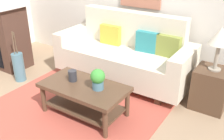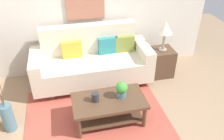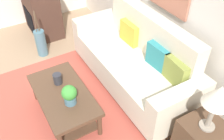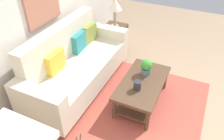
{
  "view_description": "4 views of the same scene",
  "coord_description": "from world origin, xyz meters",
  "px_view_note": "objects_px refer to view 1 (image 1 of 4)",
  "views": [
    {
      "loc": [
        2.01,
        -1.69,
        2.0
      ],
      "look_at": [
        0.37,
        0.84,
        0.55
      ],
      "focal_mm": 41.19,
      "sensor_mm": 36.0,
      "label": 1
    },
    {
      "loc": [
        -0.38,
        -2.14,
        2.71
      ],
      "look_at": [
        0.33,
        0.89,
        0.68
      ],
      "focal_mm": 37.45,
      "sensor_mm": 36.0,
      "label": 2
    },
    {
      "loc": [
        2.34,
        -0.06,
        2.64
      ],
      "look_at": [
        0.26,
        1.15,
        0.58
      ],
      "focal_mm": 39.6,
      "sensor_mm": 36.0,
      "label": 3
    },
    {
      "loc": [
        -2.34,
        -0.18,
        2.55
      ],
      "look_at": [
        0.08,
        0.95,
        0.57
      ],
      "focal_mm": 35.46,
      "sensor_mm": 36.0,
      "label": 4
    }
  ],
  "objects_px": {
    "table_lamp": "(220,38)",
    "fireplace": "(2,34)",
    "throw_pillow_olive": "(169,46)",
    "couch": "(124,55)",
    "floor_vase": "(19,67)",
    "tabletop_vase": "(73,76)",
    "side_table": "(211,88)",
    "throw_pillow_mustard": "(111,34)",
    "throw_pillow_teal": "(148,42)",
    "coffee_table": "(84,93)",
    "potted_plant_tabletop": "(98,79)"
  },
  "relations": [
    {
      "from": "couch",
      "to": "tabletop_vase",
      "type": "xyz_separation_m",
      "value": [
        -0.12,
        -1.11,
        0.07
      ]
    },
    {
      "from": "couch",
      "to": "tabletop_vase",
      "type": "distance_m",
      "value": 1.12
    },
    {
      "from": "couch",
      "to": "throw_pillow_teal",
      "type": "relative_size",
      "value": 6.05
    },
    {
      "from": "coffee_table",
      "to": "throw_pillow_olive",
      "type": "bearing_deg",
      "value": 64.62
    },
    {
      "from": "throw_pillow_olive",
      "to": "potted_plant_tabletop",
      "type": "relative_size",
      "value": 1.37
    },
    {
      "from": "throw_pillow_teal",
      "to": "table_lamp",
      "type": "distance_m",
      "value": 1.11
    },
    {
      "from": "coffee_table",
      "to": "side_table",
      "type": "distance_m",
      "value": 1.69
    },
    {
      "from": "coffee_table",
      "to": "table_lamp",
      "type": "xyz_separation_m",
      "value": [
        1.31,
        1.06,
        0.68
      ]
    },
    {
      "from": "couch",
      "to": "throw_pillow_olive",
      "type": "relative_size",
      "value": 6.05
    },
    {
      "from": "throw_pillow_olive",
      "to": "fireplace",
      "type": "xyz_separation_m",
      "value": [
        -2.81,
        -0.81,
        -0.09
      ]
    },
    {
      "from": "throw_pillow_olive",
      "to": "floor_vase",
      "type": "relative_size",
      "value": 0.77
    },
    {
      "from": "floor_vase",
      "to": "table_lamp",
      "type": "bearing_deg",
      "value": 17.68
    },
    {
      "from": "table_lamp",
      "to": "fireplace",
      "type": "distance_m",
      "value": 3.6
    },
    {
      "from": "table_lamp",
      "to": "couch",
      "type": "bearing_deg",
      "value": 177.18
    },
    {
      "from": "potted_plant_tabletop",
      "to": "fireplace",
      "type": "height_order",
      "value": "fireplace"
    },
    {
      "from": "couch",
      "to": "table_lamp",
      "type": "bearing_deg",
      "value": -2.82
    },
    {
      "from": "potted_plant_tabletop",
      "to": "side_table",
      "type": "distance_m",
      "value": 1.55
    },
    {
      "from": "couch",
      "to": "tabletop_vase",
      "type": "relative_size",
      "value": 15.23
    },
    {
      "from": "side_table",
      "to": "fireplace",
      "type": "bearing_deg",
      "value": -170.13
    },
    {
      "from": "fireplace",
      "to": "floor_vase",
      "type": "relative_size",
      "value": 2.47
    },
    {
      "from": "coffee_table",
      "to": "fireplace",
      "type": "distance_m",
      "value": 2.28
    },
    {
      "from": "couch",
      "to": "potted_plant_tabletop",
      "type": "relative_size",
      "value": 8.31
    },
    {
      "from": "couch",
      "to": "tabletop_vase",
      "type": "height_order",
      "value": "couch"
    },
    {
      "from": "floor_vase",
      "to": "throw_pillow_mustard",
      "type": "bearing_deg",
      "value": 45.31
    },
    {
      "from": "side_table",
      "to": "fireplace",
      "type": "height_order",
      "value": "fireplace"
    },
    {
      "from": "throw_pillow_teal",
      "to": "throw_pillow_olive",
      "type": "bearing_deg",
      "value": 0.0
    },
    {
      "from": "throw_pillow_olive",
      "to": "coffee_table",
      "type": "distance_m",
      "value": 1.44
    },
    {
      "from": "fireplace",
      "to": "floor_vase",
      "type": "distance_m",
      "value": 0.85
    },
    {
      "from": "throw_pillow_olive",
      "to": "coffee_table",
      "type": "xyz_separation_m",
      "value": [
        -0.6,
        -1.26,
        -0.37
      ]
    },
    {
      "from": "tabletop_vase",
      "to": "floor_vase",
      "type": "bearing_deg",
      "value": 173.41
    },
    {
      "from": "throw_pillow_teal",
      "to": "table_lamp",
      "type": "relative_size",
      "value": 0.63
    },
    {
      "from": "couch",
      "to": "floor_vase",
      "type": "bearing_deg",
      "value": -145.77
    },
    {
      "from": "throw_pillow_olive",
      "to": "couch",
      "type": "bearing_deg",
      "value": -169.43
    },
    {
      "from": "throw_pillow_olive",
      "to": "tabletop_vase",
      "type": "relative_size",
      "value": 2.52
    },
    {
      "from": "throw_pillow_mustard",
      "to": "throw_pillow_olive",
      "type": "height_order",
      "value": "same"
    },
    {
      "from": "table_lamp",
      "to": "floor_vase",
      "type": "height_order",
      "value": "table_lamp"
    },
    {
      "from": "table_lamp",
      "to": "throw_pillow_teal",
      "type": "bearing_deg",
      "value": 169.52
    },
    {
      "from": "fireplace",
      "to": "floor_vase",
      "type": "height_order",
      "value": "fireplace"
    },
    {
      "from": "couch",
      "to": "potted_plant_tabletop",
      "type": "bearing_deg",
      "value": -75.81
    },
    {
      "from": "throw_pillow_mustard",
      "to": "table_lamp",
      "type": "distance_m",
      "value": 1.77
    },
    {
      "from": "throw_pillow_olive",
      "to": "tabletop_vase",
      "type": "bearing_deg",
      "value": -122.73
    },
    {
      "from": "throw_pillow_mustard",
      "to": "floor_vase",
      "type": "distance_m",
      "value": 1.59
    },
    {
      "from": "tabletop_vase",
      "to": "table_lamp",
      "type": "bearing_deg",
      "value": 34.66
    },
    {
      "from": "fireplace",
      "to": "tabletop_vase",
      "type": "bearing_deg",
      "value": -12.0
    },
    {
      "from": "throw_pillow_teal",
      "to": "throw_pillow_olive",
      "type": "height_order",
      "value": "same"
    },
    {
      "from": "coffee_table",
      "to": "floor_vase",
      "type": "height_order",
      "value": "floor_vase"
    },
    {
      "from": "throw_pillow_olive",
      "to": "fireplace",
      "type": "height_order",
      "value": "fireplace"
    },
    {
      "from": "couch",
      "to": "coffee_table",
      "type": "distance_m",
      "value": 1.14
    },
    {
      "from": "coffee_table",
      "to": "fireplace",
      "type": "xyz_separation_m",
      "value": [
        -2.22,
        0.45,
        0.27
      ]
    },
    {
      "from": "couch",
      "to": "throw_pillow_mustard",
      "type": "relative_size",
      "value": 6.05
    }
  ]
}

